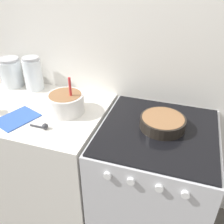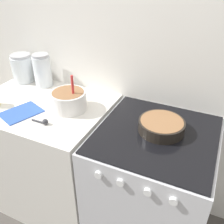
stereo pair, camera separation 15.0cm
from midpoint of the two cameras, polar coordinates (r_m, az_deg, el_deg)
name	(u,v)px [view 2 (the right image)]	position (r m, az deg, el deg)	size (l,w,h in m)	color
wall_back	(125,54)	(1.72, 5.48, 12.99)	(4.85, 0.05, 2.40)	white
countertop_cabinet	(49,154)	(2.01, -12.12, -9.35)	(0.92, 0.70, 0.91)	silver
stove	(150,188)	(1.75, 11.28, -16.84)	(0.69, 0.71, 0.91)	silver
mixing_bowl	(69,99)	(1.61, -7.28, 2.81)	(0.23, 0.23, 0.24)	white
baking_pan	(161,126)	(1.45, 14.17, -3.12)	(0.26, 0.26, 0.07)	black
storage_jar_left	(23,70)	(2.09, -17.76, 9.13)	(0.17, 0.17, 0.22)	silver
storage_jar_middle	(43,72)	(1.96, -13.43, 8.77)	(0.13, 0.13, 0.25)	silver
recipe_page	(21,113)	(1.66, -17.65, -0.20)	(0.25, 0.29, 0.01)	#3359B2
measuring_spoon	(44,122)	(1.51, -12.65, -2.29)	(0.12, 0.04, 0.04)	#333338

